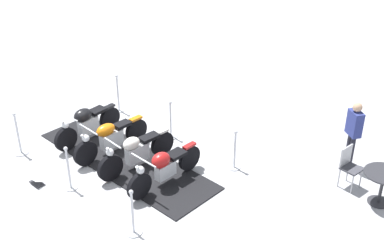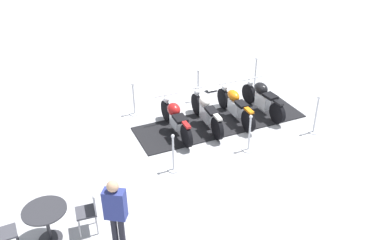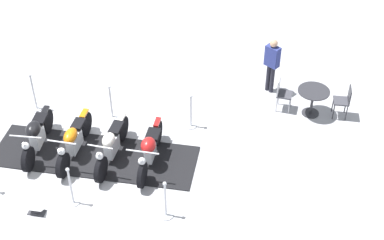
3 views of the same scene
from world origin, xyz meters
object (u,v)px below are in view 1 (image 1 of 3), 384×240
object	(u,v)px
motorcycle_cream	(136,151)
stanchion_left_mid	(171,126)
stanchion_left_rear	(235,155)
cafe_chair_near_table	(349,165)
motorcycle_copper	(110,137)
stanchion_right_rear	(133,220)
stanchion_right_mid	(69,174)
cafe_table	(383,180)
stanchion_right_front	(19,141)
motorcycle_maroon	(164,167)
bystander_person	(354,129)
info_placard	(37,181)
motorcycle_black	(87,123)
stanchion_left_front	(118,98)

from	to	relation	value
motorcycle_cream	stanchion_left_mid	size ratio (longest dim) A/B	2.03
stanchion_left_rear	cafe_chair_near_table	distance (m)	2.59
motorcycle_copper	stanchion_right_rear	size ratio (longest dim) A/B	2.04
stanchion_left_mid	stanchion_right_mid	world-z (taller)	stanchion_right_mid
stanchion_right_rear	cafe_table	bearing A→B (deg)	-18.05
stanchion_right_front	stanchion_left_rear	bearing A→B (deg)	-35.70
motorcycle_cream	motorcycle_maroon	size ratio (longest dim) A/B	1.02
stanchion_right_rear	stanchion_right_mid	distance (m)	2.16
motorcycle_maroon	bystander_person	xyz separation A→B (m)	(4.23, -1.40, 0.51)
motorcycle_copper	motorcycle_maroon	size ratio (longest dim) A/B	1.02
motorcycle_cream	info_placard	world-z (taller)	motorcycle_cream
motorcycle_cream	cafe_chair_near_table	xyz separation A→B (m)	(3.89, -2.91, 0.08)
motorcycle_copper	motorcycle_cream	world-z (taller)	motorcycle_cream
motorcycle_black	stanchion_right_front	xyz separation A→B (m)	(-1.69, 0.21, -0.16)
stanchion_left_mid	cafe_chair_near_table	world-z (taller)	stanchion_left_mid
motorcycle_copper	stanchion_right_front	world-z (taller)	stanchion_right_front
info_placard	bystander_person	distance (m)	7.40
motorcycle_cream	cafe_chair_near_table	distance (m)	4.86
stanchion_right_mid	stanchion_right_rear	bearing A→B (deg)	-71.93
stanchion_left_rear	stanchion_right_front	distance (m)	5.35
motorcycle_maroon	info_placard	bearing A→B (deg)	-46.77
stanchion_right_rear	motorcycle_copper	bearing A→B (deg)	77.75
motorcycle_maroon	stanchion_left_front	world-z (taller)	stanchion_left_front
stanchion_right_front	cafe_table	world-z (taller)	stanchion_right_front
stanchion_left_rear	cafe_chair_near_table	xyz separation A→B (m)	(1.84, -1.81, 0.21)
stanchion_right_front	cafe_table	size ratio (longest dim) A/B	1.35
cafe_table	cafe_chair_near_table	world-z (taller)	cafe_chair_near_table
stanchion_right_front	bystander_person	xyz separation A→B (m)	(6.81, -4.34, 0.65)
stanchion_right_rear	cafe_chair_near_table	bearing A→B (deg)	-9.72
info_placard	stanchion_right_rear	bearing A→B (deg)	-171.40
bystander_person	info_placard	bearing A→B (deg)	-7.31
motorcycle_cream	cafe_chair_near_table	bearing A→B (deg)	128.71
motorcycle_maroon	stanchion_right_front	world-z (taller)	stanchion_right_front
motorcycle_cream	info_placard	size ratio (longest dim) A/B	5.04
stanchion_right_mid	stanchion_right_front	bearing A→B (deg)	108.07
motorcycle_copper	motorcycle_maroon	world-z (taller)	motorcycle_copper
stanchion_left_front	info_placard	world-z (taller)	stanchion_left_front
stanchion_right_rear	stanchion_left_front	world-z (taller)	stanchion_left_front
stanchion_right_front	stanchion_right_rear	bearing A→B (deg)	-71.93
stanchion_right_rear	stanchion_right_front	size ratio (longest dim) A/B	0.91
stanchion_left_front	motorcycle_maroon	bearing A→B (deg)	-96.22
motorcycle_copper	stanchion_left_front	distance (m)	2.33
stanchion_left_mid	stanchion_left_front	xyz separation A→B (m)	(-0.67, 2.05, 0.11)
cafe_table	motorcycle_copper	bearing A→B (deg)	133.42
stanchion_left_mid	cafe_table	world-z (taller)	stanchion_left_mid
stanchion_left_mid	motorcycle_maroon	bearing A→B (deg)	-120.40
motorcycle_maroon	stanchion_right_rear	bearing A→B (deg)	25.82
motorcycle_copper	stanchion_left_mid	size ratio (longest dim) A/B	2.02
motorcycle_maroon	cafe_table	distance (m)	4.71
cafe_table	motorcycle_cream	bearing A→B (deg)	137.62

